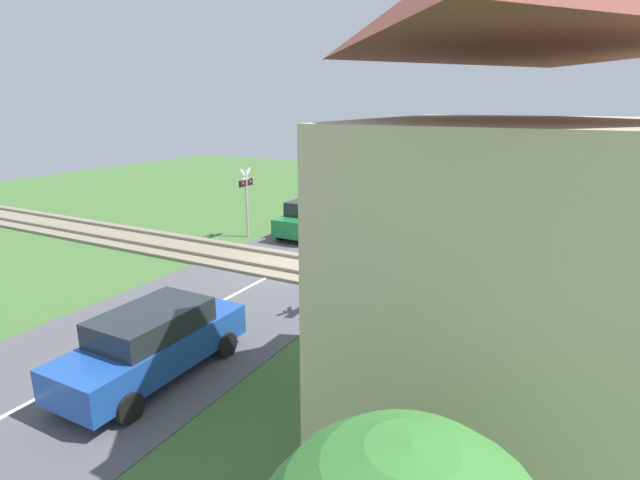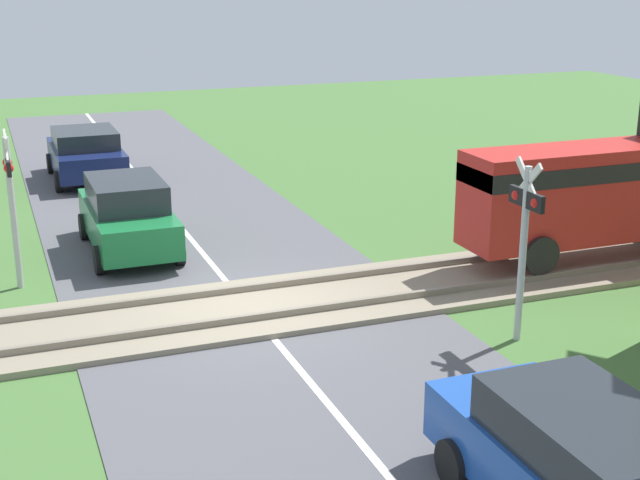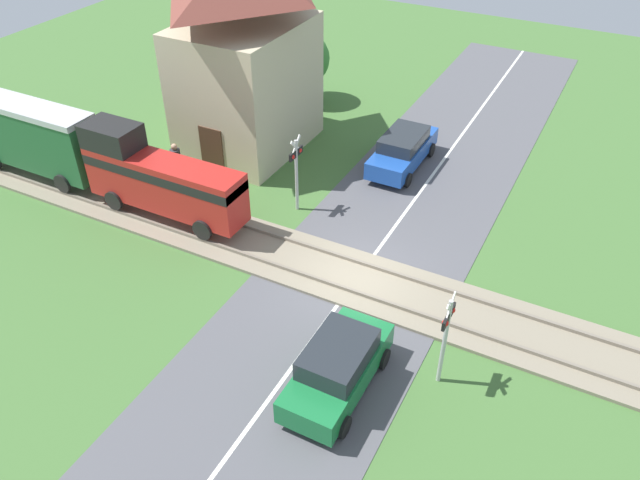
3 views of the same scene
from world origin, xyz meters
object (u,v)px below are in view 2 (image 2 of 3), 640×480
object	(u,v)px
car_near_crossing	(128,215)
crossing_signal_east_approach	(525,226)
car_behind_queue	(86,153)
crossing_signal_west_approach	(10,189)
car_far_side	(588,473)

from	to	relation	value
car_near_crossing	crossing_signal_east_approach	distance (m)	8.92
car_behind_queue	crossing_signal_west_approach	size ratio (longest dim) A/B	1.27
car_far_side	crossing_signal_east_approach	size ratio (longest dim) A/B	1.43
car_far_side	car_behind_queue	world-z (taller)	car_far_side
car_behind_queue	crossing_signal_east_approach	world-z (taller)	crossing_signal_east_approach
car_behind_queue	crossing_signal_west_approach	distance (m)	9.25
car_far_side	crossing_signal_west_approach	bearing A→B (deg)	-153.51
car_far_side	car_near_crossing	bearing A→B (deg)	-166.54
car_near_crossing	crossing_signal_west_approach	distance (m)	3.03
crossing_signal_west_approach	crossing_signal_east_approach	size ratio (longest dim) A/B	1.00
car_far_side	crossing_signal_west_approach	distance (m)	11.80
car_far_side	crossing_signal_west_approach	size ratio (longest dim) A/B	1.43
crossing_signal_east_approach	car_behind_queue	bearing A→B (deg)	-160.09
car_behind_queue	crossing_signal_west_approach	bearing A→B (deg)	-14.90
car_near_crossing	car_behind_queue	bearing A→B (deg)	180.00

